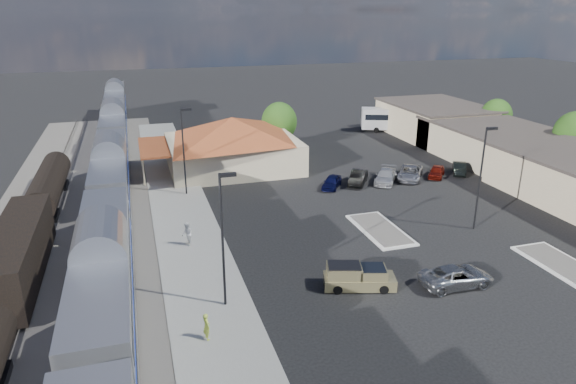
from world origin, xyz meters
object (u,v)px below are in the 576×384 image
object	(u,v)px
station_depot	(232,143)
pickup_truck	(359,277)
coach_bus	(398,118)
suv	(457,276)

from	to	relation	value
station_depot	pickup_truck	xyz separation A→B (m)	(2.77, -30.33, -2.34)
pickup_truck	station_depot	bearing A→B (deg)	21.72
pickup_truck	coach_bus	world-z (taller)	coach_bus
suv	pickup_truck	bearing A→B (deg)	76.58
pickup_truck	coach_bus	bearing A→B (deg)	-14.85
station_depot	suv	world-z (taller)	station_depot
suv	coach_bus	bearing A→B (deg)	-22.43
pickup_truck	suv	world-z (taller)	pickup_truck
coach_bus	pickup_truck	bearing A→B (deg)	169.98
station_depot	coach_bus	xyz separation A→B (m)	(28.56, 12.00, -1.05)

